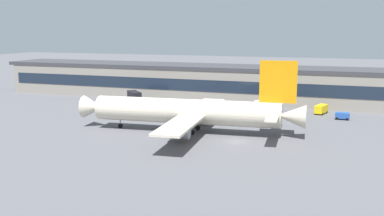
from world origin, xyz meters
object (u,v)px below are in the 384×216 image
stair_truck (264,105)px  catering_truck (134,97)px  airliner (190,112)px  crew_van (321,109)px  baggage_tug (343,116)px

stair_truck → catering_truck: bearing=-179.4°
airliner → crew_van: airliner is taller
crew_van → baggage_tug: 8.81m
baggage_tug → stair_truck: bearing=170.9°
airliner → baggage_tug: bearing=40.0°
crew_van → baggage_tug: size_ratio=1.52×
crew_van → stair_truck: (-15.74, -2.95, 0.52)m
catering_truck → airliner: bearing=-45.5°
crew_van → stair_truck: bearing=-169.4°
airliner → stair_truck: size_ratio=8.31×
airliner → stair_truck: 33.21m
airliner → baggage_tug: size_ratio=14.47×
crew_van → stair_truck: stair_truck is taller
stair_truck → baggage_tug: (21.73, -3.49, -0.89)m
catering_truck → baggage_tug: 63.19m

